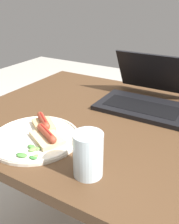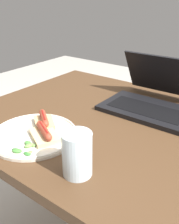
% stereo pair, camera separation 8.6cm
% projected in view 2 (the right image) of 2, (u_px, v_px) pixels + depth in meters
% --- Properties ---
extents(desk, '(1.15, 0.86, 0.71)m').
position_uv_depth(desk, '(119.00, 140.00, 0.95)').
color(desk, '#4C331E').
rests_on(desk, ground_plane).
extents(laptop, '(0.36, 0.33, 0.20)m').
position_uv_depth(laptop, '(153.00, 99.00, 1.02)').
color(laptop, black).
rests_on(laptop, desk).
extents(plate, '(0.29, 0.29, 0.02)m').
position_uv_depth(plate, '(34.00, 134.00, 0.83)').
color(plate, silver).
rests_on(plate, desk).
extents(sausage_toast_left, '(0.12, 0.11, 0.04)m').
position_uv_depth(sausage_toast_left, '(44.00, 121.00, 0.87)').
color(sausage_toast_left, tan).
rests_on(sausage_toast_left, plate).
extents(sausage_toast_middle, '(0.14, 0.12, 0.04)m').
position_uv_depth(sausage_toast_middle, '(44.00, 134.00, 0.80)').
color(sausage_toast_middle, '#D6B784').
rests_on(sausage_toast_middle, plate).
extents(salad_pile, '(0.07, 0.08, 0.01)m').
position_uv_depth(salad_pile, '(26.00, 148.00, 0.75)').
color(salad_pile, '#4C8E3D').
rests_on(salad_pile, plate).
extents(drinking_glass, '(0.08, 0.08, 0.12)m').
position_uv_depth(drinking_glass, '(77.00, 154.00, 0.64)').
color(drinking_glass, silver).
rests_on(drinking_glass, desk).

